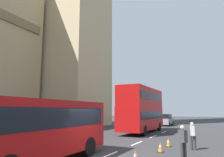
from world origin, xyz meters
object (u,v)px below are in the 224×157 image
at_px(traffic_cone_east, 168,142).
at_px(pedestrian_by_kerb, 193,135).
at_px(double_decker_bus, 142,108).
at_px(traffic_cone_middle, 160,147).
at_px(sedan_lead, 166,120).
at_px(pedestrian_near_cones, 183,141).
at_px(traffic_cone_west, 136,156).

xyz_separation_m(traffic_cone_east, pedestrian_by_kerb, (-0.50, -1.63, 0.63)).
relative_size(double_decker_bus, traffic_cone_middle, 15.82).
xyz_separation_m(double_decker_bus, sedan_lead, (12.17, 0.02, -1.79)).
bearing_deg(pedestrian_near_cones, traffic_cone_middle, 45.36).
bearing_deg(traffic_cone_east, pedestrian_by_kerb, -107.20).
distance_m(sedan_lead, traffic_cone_middle, 22.60).
bearing_deg(traffic_cone_middle, double_decker_bus, 23.57).
distance_m(double_decker_bus, traffic_cone_west, 13.78).
distance_m(sedan_lead, pedestrian_near_cones, 24.37).
distance_m(traffic_cone_west, pedestrian_near_cones, 2.56).
bearing_deg(pedestrian_by_kerb, traffic_cone_west, 155.38).
height_order(traffic_cone_middle, pedestrian_near_cones, pedestrian_near_cones).
xyz_separation_m(traffic_cone_middle, traffic_cone_east, (2.14, -0.04, 0.00)).
bearing_deg(pedestrian_by_kerb, traffic_cone_middle, 134.43).
relative_size(sedan_lead, traffic_cone_middle, 7.59).
relative_size(traffic_cone_east, pedestrian_near_cones, 0.34).
bearing_deg(pedestrian_by_kerb, sedan_lead, 16.40).
bearing_deg(sedan_lead, traffic_cone_middle, -168.83).
bearing_deg(sedan_lead, pedestrian_by_kerb, -163.60).
height_order(sedan_lead, traffic_cone_east, sedan_lead).
relative_size(sedan_lead, pedestrian_near_cones, 2.60).
distance_m(traffic_cone_east, pedestrian_near_cones, 3.96).
distance_m(traffic_cone_west, traffic_cone_middle, 3.04).
xyz_separation_m(double_decker_bus, pedestrian_near_cones, (-11.48, -5.86, -1.80)).
bearing_deg(traffic_cone_middle, traffic_cone_east, -1.08).
height_order(double_decker_bus, pedestrian_by_kerb, double_decker_bus).
distance_m(sedan_lead, traffic_cone_east, 20.52).
relative_size(traffic_cone_west, traffic_cone_middle, 1.00).
xyz_separation_m(double_decker_bus, traffic_cone_west, (-12.99, -3.90, -2.43)).
bearing_deg(traffic_cone_east, pedestrian_near_cones, -157.97).
bearing_deg(double_decker_bus, pedestrian_by_kerb, -144.22).
xyz_separation_m(sedan_lead, traffic_cone_west, (-25.17, -3.92, -0.63)).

